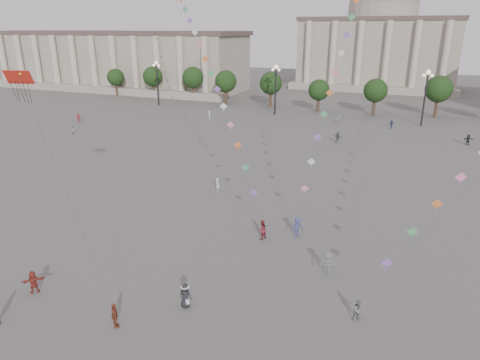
% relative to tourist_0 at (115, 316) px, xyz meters
% --- Properties ---
extents(ground, '(360.00, 360.00, 0.00)m').
position_rel_tourist_0_xyz_m(ground, '(2.02, 1.64, -0.85)').
color(ground, '#53514E').
rests_on(ground, ground).
extents(hall_west, '(84.00, 26.22, 17.20)m').
position_rel_tourist_0_xyz_m(hall_west, '(-72.98, 95.53, 7.57)').
color(hall_west, gray).
rests_on(hall_west, ground).
extents(hall_central, '(48.30, 34.30, 35.50)m').
position_rel_tourist_0_xyz_m(hall_central, '(2.02, 130.86, 13.38)').
color(hall_central, gray).
rests_on(hall_central, ground).
extents(tree_row, '(137.12, 5.12, 8.00)m').
position_rel_tourist_0_xyz_m(tree_row, '(2.02, 79.64, 4.54)').
color(tree_row, '#3C2E1E').
rests_on(tree_row, ground).
extents(lamp_post_far_west, '(2.00, 0.90, 10.65)m').
position_rel_tourist_0_xyz_m(lamp_post_far_west, '(-42.98, 71.64, 6.50)').
color(lamp_post_far_west, '#262628').
rests_on(lamp_post_far_west, ground).
extents(lamp_post_mid_west, '(2.00, 0.90, 10.65)m').
position_rel_tourist_0_xyz_m(lamp_post_mid_west, '(-12.98, 71.64, 6.50)').
color(lamp_post_mid_west, '#262628').
rests_on(lamp_post_mid_west, ground).
extents(lamp_post_mid_east, '(2.00, 0.90, 10.65)m').
position_rel_tourist_0_xyz_m(lamp_post_mid_east, '(17.02, 71.64, 6.50)').
color(lamp_post_mid_east, '#262628').
rests_on(lamp_post_mid_east, ground).
extents(person_crowd_0, '(1.06, 0.81, 1.67)m').
position_rel_tourist_0_xyz_m(person_crowd_0, '(11.82, 66.87, -0.02)').
color(person_crowd_0, navy).
rests_on(person_crowd_0, ground).
extents(person_crowd_1, '(0.84, 0.91, 1.50)m').
position_rel_tourist_0_xyz_m(person_crowd_1, '(-40.58, 40.04, -0.10)').
color(person_crowd_1, '#AEAEAA').
rests_on(person_crowd_1, ground).
extents(person_crowd_2, '(0.94, 1.32, 1.86)m').
position_rel_tourist_0_xyz_m(person_crowd_2, '(-46.63, 48.13, 0.07)').
color(person_crowd_2, maroon).
rests_on(person_crowd_2, ground).
extents(person_crowd_4, '(1.35, 1.74, 1.84)m').
position_rel_tourist_0_xyz_m(person_crowd_4, '(1.85, 66.76, 0.07)').
color(person_crowd_4, beige).
rests_on(person_crowd_4, ground).
extents(person_crowd_6, '(1.36, 0.95, 1.93)m').
position_rel_tourist_0_xyz_m(person_crowd_6, '(11.16, 11.35, 0.11)').
color(person_crowd_6, slate).
rests_on(person_crowd_6, ground).
extents(person_crowd_9, '(1.70, 1.05, 1.75)m').
position_rel_tourist_0_xyz_m(person_crowd_9, '(24.28, 59.01, 0.02)').
color(person_crowd_9, black).
rests_on(person_crowd_9, ground).
extents(person_crowd_10, '(0.55, 0.74, 1.86)m').
position_rel_tourist_0_xyz_m(person_crowd_10, '(-23.70, 60.96, 0.08)').
color(person_crowd_10, white).
rests_on(person_crowd_10, ground).
extents(person_crowd_12, '(1.75, 1.27, 1.83)m').
position_rel_tourist_0_xyz_m(person_crowd_12, '(4.39, 52.24, 0.06)').
color(person_crowd_12, '#5D5E62').
rests_on(person_crowd_12, ground).
extents(person_crowd_13, '(0.76, 0.72, 1.74)m').
position_rel_tourist_0_xyz_m(person_crowd_13, '(-4.22, 24.00, 0.02)').
color(person_crowd_13, silver).
rests_on(person_crowd_13, ground).
extents(tourist_0, '(1.04, 0.96, 1.71)m').
position_rel_tourist_0_xyz_m(tourist_0, '(0.00, 0.00, 0.00)').
color(tourist_0, brown).
rests_on(tourist_0, ground).
extents(tourist_2, '(1.46, 1.49, 1.70)m').
position_rel_tourist_0_xyz_m(tourist_2, '(-7.83, 0.87, -0.00)').
color(tourist_2, maroon).
rests_on(tourist_2, ground).
extents(kite_flyer_0, '(1.01, 1.10, 1.83)m').
position_rel_tourist_0_xyz_m(kite_flyer_0, '(4.50, 14.99, 0.06)').
color(kite_flyer_0, maroon).
rests_on(kite_flyer_0, ground).
extents(kite_flyer_1, '(1.34, 1.34, 1.86)m').
position_rel_tourist_0_xyz_m(kite_flyer_1, '(7.30, 16.71, 0.08)').
color(kite_flyer_1, '#37407C').
rests_on(kite_flyer_1, ground).
extents(kite_flyer_2, '(0.91, 0.86, 1.48)m').
position_rel_tourist_0_xyz_m(kite_flyer_2, '(14.17, 6.67, -0.12)').
color(kite_flyer_2, slate).
rests_on(kite_flyer_2, ground).
extents(hat_person, '(0.89, 0.61, 1.76)m').
position_rel_tourist_0_xyz_m(hat_person, '(3.08, 3.58, 0.06)').
color(hat_person, black).
rests_on(hat_person, ground).
extents(dragon_kite, '(6.93, 3.37, 18.34)m').
position_rel_tourist_0_xyz_m(dragon_kite, '(-11.46, 5.71, 12.94)').
color(dragon_kite, '#AB1D12').
rests_on(dragon_kite, ground).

